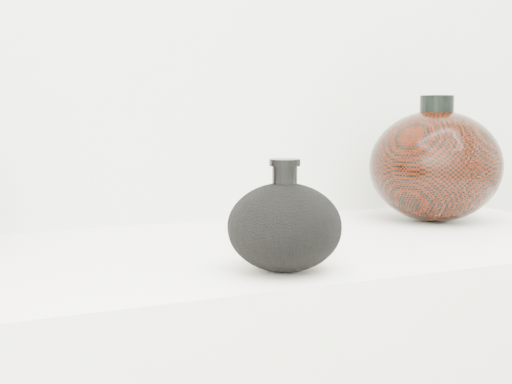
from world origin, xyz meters
name	(u,v)px	position (x,y,z in m)	size (l,w,h in m)	color
black_gourd_vase	(284,226)	(-0.03, 0.78, 0.95)	(0.17, 0.17, 0.13)	black
cream_gourd_vase	(288,221)	(0.03, 0.89, 0.94)	(0.13, 0.13, 0.10)	beige
right_round_pot	(435,165)	(0.39, 1.02, 1.00)	(0.29, 0.29, 0.22)	black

